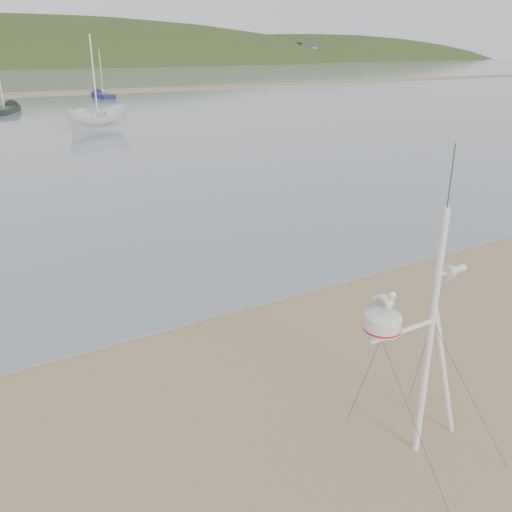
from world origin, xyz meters
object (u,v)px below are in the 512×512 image
mast_rig (423,389)px  boat_white (96,97)px  sailboat_dark_mid (10,109)px  sailboat_blue_far (99,95)px

mast_rig → boat_white: size_ratio=0.97×
mast_rig → sailboat_dark_mid: (2.17, 51.03, -0.76)m
sailboat_blue_far → sailboat_dark_mid: 16.13m
boat_white → mast_rig: bearing=166.0°
boat_white → sailboat_blue_far: 28.69m
mast_rig → sailboat_blue_far: 63.82m
mast_rig → sailboat_dark_mid: size_ratio=0.72×
boat_white → sailboat_blue_far: bearing=-21.1°
mast_rig → sailboat_blue_far: size_ratio=0.75×
boat_white → sailboat_dark_mid: size_ratio=0.74×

